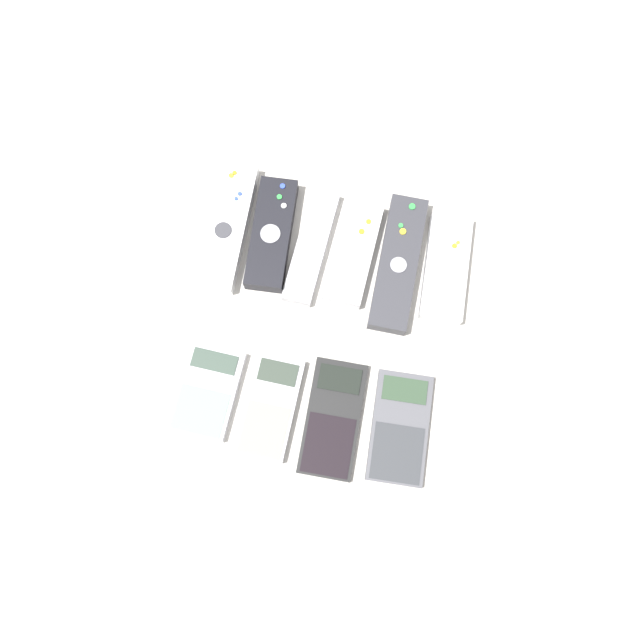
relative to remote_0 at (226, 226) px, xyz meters
The scene contains 11 objects.
ground_plane 0.20m from the remote_0, 39.58° to the right, with size 3.00×3.00×0.00m, color beige.
remote_0 is the anchor object (origin of this frame).
remote_1 0.07m from the remote_0, ahead, with size 0.06×0.16×0.03m.
remote_2 0.12m from the remote_0, ahead, with size 0.05×0.17×0.02m.
remote_3 0.18m from the remote_0, ahead, with size 0.06×0.15×0.02m.
remote_4 0.25m from the remote_0, ahead, with size 0.05×0.19×0.03m.
remote_5 0.31m from the remote_0, ahead, with size 0.06×0.15×0.02m.
calculator_0 0.23m from the remote_0, 83.04° to the right, with size 0.08×0.12×0.02m.
calculator_1 0.26m from the remote_0, 64.04° to the right, with size 0.07×0.13×0.02m.
calculator_2 0.30m from the remote_0, 49.77° to the right, with size 0.07×0.15×0.01m.
calculator_3 0.36m from the remote_0, 38.73° to the right, with size 0.08×0.15×0.01m.
Camera 1 is at (0.04, -0.18, 0.82)m, focal length 35.00 mm.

